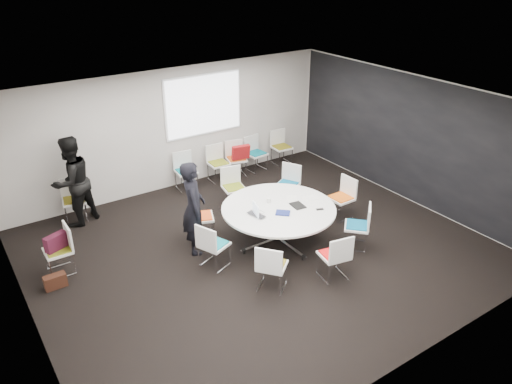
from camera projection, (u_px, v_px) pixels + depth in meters
room_shell at (264, 182)px, 8.89m from camera, size 8.08×7.08×2.88m
conference_table at (278, 217)px, 9.51m from camera, size 2.17×2.17×0.73m
projection_screen at (204, 105)px, 11.62m from camera, size 1.90×0.03×1.35m
chair_ring_a at (341, 205)px, 10.49m from camera, size 0.46×0.47×0.88m
chair_ring_b at (287, 192)px, 11.07m from camera, size 0.61×0.61×0.88m
chair_ring_c at (234, 195)px, 10.93m from camera, size 0.54×0.53×0.88m
chair_ring_d at (201, 225)px, 9.76m from camera, size 0.59×0.60×0.88m
chair_ring_e at (214, 253)px, 8.85m from camera, size 0.59×0.59×0.88m
chair_ring_f at (272, 274)px, 8.27m from camera, size 0.64×0.64×0.88m
chair_ring_g at (334, 264)px, 8.55m from camera, size 0.54×0.53×0.88m
chair_ring_h at (357, 234)px, 9.44m from camera, size 0.64×0.64×0.88m
chair_back_a at (186, 178)px, 11.73m from camera, size 0.50×0.49×0.88m
chair_back_b at (219, 170)px, 12.15m from camera, size 0.48×0.47×0.88m
chair_back_c at (236, 165)px, 12.41m from camera, size 0.56×0.55×0.88m
chair_back_d at (256, 160)px, 12.73m from camera, size 0.50×0.49×0.88m
chair_back_e at (281, 153)px, 13.13m from camera, size 0.49×0.47×0.88m
chair_spare_left at (60, 259)px, 8.69m from camera, size 0.45×0.46×0.88m
chair_person_back at (75, 208)px, 10.39m from camera, size 0.54×0.53×0.88m
person_main at (193, 208)px, 9.07m from camera, size 0.65×0.77×1.79m
person_back at (72, 182)px, 9.98m from camera, size 1.13×1.03×1.88m
laptop at (258, 214)px, 9.17m from camera, size 0.31×0.41×0.03m
laptop_lid at (256, 209)px, 9.08m from camera, size 0.09×0.29×0.22m
notebook_black at (298, 205)px, 9.48m from camera, size 0.26×0.33×0.02m
tablet_folio at (283, 213)px, 9.21m from camera, size 0.33×0.32×0.03m
papers_right at (292, 199)px, 9.75m from camera, size 0.35×0.37×0.00m
papers_front at (310, 198)px, 9.79m from camera, size 0.33×0.26×0.00m
cup at (269, 200)px, 9.60m from camera, size 0.08×0.08×0.09m
phone at (320, 209)px, 9.36m from camera, size 0.16×0.12×0.01m
maroon_bag at (56, 242)px, 8.53m from camera, size 0.42×0.28×0.28m
brown_bag at (55, 281)px, 8.36m from camera, size 0.36×0.17×0.24m
red_jacket at (241, 152)px, 12.05m from camera, size 0.46×0.23×0.36m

